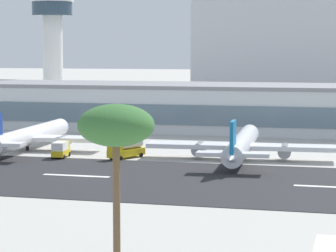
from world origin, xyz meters
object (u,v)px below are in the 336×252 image
object	(u,v)px
palm_tree_1	(116,128)
terminal_building	(189,106)
control_tower	(53,41)
service_box_truck_1	(61,149)
airliner_blue_tail_gate_1	(241,145)
distant_hotel_block	(330,49)
airliner_navy_tail_gate_0	(28,137)
service_fuel_truck_0	(126,148)

from	to	relation	value
palm_tree_1	terminal_building	bearing A→B (deg)	99.89
control_tower	service_box_truck_1	size ratio (longest dim) A/B	6.17
service_box_truck_1	airliner_blue_tail_gate_1	bearing A→B (deg)	-88.70
distant_hotel_block	airliner_blue_tail_gate_1	bearing A→B (deg)	-93.09
palm_tree_1	distant_hotel_block	bearing A→B (deg)	87.83
distant_hotel_block	service_box_truck_1	bearing A→B (deg)	-104.10
airliner_navy_tail_gate_0	service_box_truck_1	distance (m)	13.84
palm_tree_1	airliner_navy_tail_gate_0	bearing A→B (deg)	120.25
service_fuel_truck_0	palm_tree_1	distance (m)	78.11
control_tower	airliner_navy_tail_gate_0	distance (m)	96.22
palm_tree_1	service_box_truck_1	bearing A→B (deg)	116.39
control_tower	distant_hotel_block	xyz separation A→B (m)	(87.55, 82.51, -2.67)
distant_hotel_block	palm_tree_1	xyz separation A→B (m)	(-9.51, -250.51, -7.85)
control_tower	airliner_navy_tail_gate_0	bearing A→B (deg)	-70.34
airliner_navy_tail_gate_0	airliner_blue_tail_gate_1	xyz separation A→B (m)	(46.63, -2.87, -0.02)
terminal_building	service_box_truck_1	world-z (taller)	terminal_building
control_tower	airliner_blue_tail_gate_1	bearing A→B (deg)	-49.38
terminal_building	service_fuel_truck_0	distance (m)	58.04
distant_hotel_block	service_fuel_truck_0	bearing A→B (deg)	-100.27
airliner_navy_tail_gate_0	terminal_building	bearing A→B (deg)	-27.66
airliner_blue_tail_gate_1	palm_tree_1	distance (m)	77.65
terminal_building	service_fuel_truck_0	xyz separation A→B (m)	(0.46, -57.89, -4.15)
terminal_building	control_tower	xyz separation A→B (m)	(-55.09, 36.29, 18.45)
service_fuel_truck_0	service_box_truck_1	bearing A→B (deg)	-53.86
distant_hotel_block	airliner_blue_tail_gate_1	size ratio (longest dim) A/B	2.52
terminal_building	service_fuel_truck_0	bearing A→B (deg)	-89.55
control_tower	palm_tree_1	size ratio (longest dim) A/B	2.36
terminal_building	distant_hotel_block	bearing A→B (deg)	74.72
control_tower	airliner_navy_tail_gate_0	size ratio (longest dim) A/B	0.86
airliner_blue_tail_gate_1	service_box_truck_1	xyz separation A→B (m)	(-35.59, -5.38, -1.17)
distant_hotel_block	service_fuel_truck_0	size ratio (longest dim) A/B	12.74
terminal_building	airliner_navy_tail_gate_0	size ratio (longest dim) A/B	3.28
airliner_blue_tail_gate_1	distant_hotel_block	bearing A→B (deg)	-6.86
control_tower	palm_tree_1	distance (m)	185.54
distant_hotel_block	airliner_blue_tail_gate_1	world-z (taller)	distant_hotel_block
control_tower	service_fuel_truck_0	xyz separation A→B (m)	(55.54, -94.18, -22.60)
terminal_building	control_tower	distance (m)	68.50
airliner_blue_tail_gate_1	service_fuel_truck_0	world-z (taller)	airliner_blue_tail_gate_1
distant_hotel_block	control_tower	bearing A→B (deg)	-136.70
distant_hotel_block	service_fuel_truck_0	xyz separation A→B (m)	(-32.00, -176.69, -19.94)
terminal_building	airliner_blue_tail_gate_1	world-z (taller)	terminal_building
palm_tree_1	service_fuel_truck_0	bearing A→B (deg)	106.95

